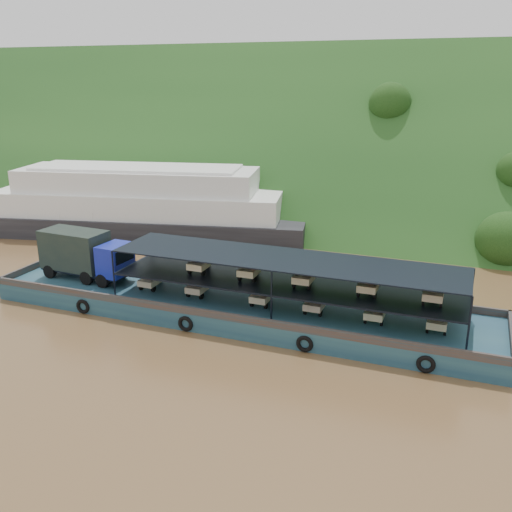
% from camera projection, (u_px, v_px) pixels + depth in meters
% --- Properties ---
extents(ground, '(160.00, 160.00, 0.00)m').
position_uv_depth(ground, '(267.00, 315.00, 39.42)').
color(ground, brown).
rests_on(ground, ground).
extents(hillside, '(140.00, 39.60, 39.60)m').
position_uv_depth(hillside, '(366.00, 208.00, 71.42)').
color(hillside, '#173B15').
rests_on(hillside, ground).
extents(cargo_barge, '(35.00, 7.18, 4.81)m').
position_uv_depth(cargo_barge, '(219.00, 297.00, 39.43)').
color(cargo_barge, '#15334C').
rests_on(cargo_barge, ground).
extents(passenger_ferry, '(35.79, 15.96, 7.03)m').
position_uv_depth(passenger_ferry, '(139.00, 205.00, 59.18)').
color(passenger_ferry, black).
rests_on(passenger_ferry, ground).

